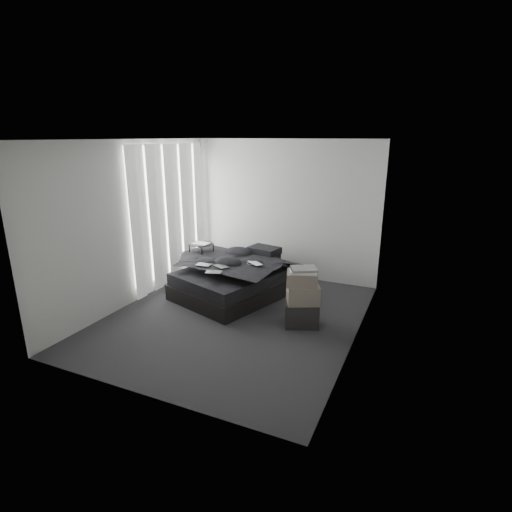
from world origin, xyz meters
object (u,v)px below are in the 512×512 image
at_px(bed, 236,288).
at_px(side_stand, 202,263).
at_px(laptop, 253,260).
at_px(box_lower, 301,313).

height_order(bed, side_stand, side_stand).
bearing_deg(bed, laptop, 7.50).
distance_m(bed, side_stand, 0.94).
relative_size(bed, laptop, 6.24).
xyz_separation_m(bed, side_stand, (-0.86, 0.30, 0.25)).
bearing_deg(bed, box_lower, -6.70).
distance_m(bed, laptop, 0.67).
xyz_separation_m(laptop, side_stand, (-1.21, 0.36, -0.32)).
xyz_separation_m(laptop, box_lower, (1.04, -0.58, -0.52)).
bearing_deg(box_lower, laptop, 151.10).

